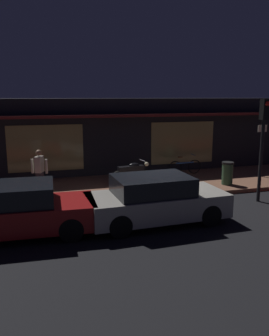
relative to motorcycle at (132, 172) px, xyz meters
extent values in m
plane|color=black|center=(-0.08, -3.03, -0.65)|extent=(60.00, 60.00, 0.00)
cube|color=brown|center=(-0.08, -0.03, -0.57)|extent=(18.00, 4.00, 0.15)
cube|color=black|center=(-0.08, 3.37, 1.15)|extent=(18.00, 2.80, 3.60)
cube|color=olive|center=(-3.28, 1.95, 0.85)|extent=(3.20, 0.04, 2.00)
cube|color=olive|center=(3.12, 1.95, 0.85)|extent=(3.20, 0.04, 2.00)
cube|color=#591919|center=(-0.08, 1.72, 2.20)|extent=(16.20, 0.50, 0.12)
cylinder|color=black|center=(-0.58, -0.09, -0.20)|extent=(0.61, 0.21, 0.60)
cylinder|color=black|center=(0.51, 0.08, -0.20)|extent=(0.61, 0.21, 0.60)
cube|color=black|center=(-0.03, -0.01, 0.08)|extent=(1.13, 0.45, 0.36)
ellipsoid|color=black|center=(0.11, 0.02, 0.28)|extent=(0.47, 0.31, 0.20)
sphere|color=#F9EDB7|center=(0.68, 0.11, 0.28)|extent=(0.18, 0.18, 0.18)
cylinder|color=gray|center=(0.48, 0.08, 0.45)|extent=(0.12, 0.55, 0.03)
torus|color=black|center=(2.35, 1.01, -0.17)|extent=(0.66, 0.07, 0.66)
torus|color=black|center=(3.34, 1.06, -0.17)|extent=(0.66, 0.07, 0.66)
cube|color=#1E478C|center=(2.85, 1.04, 0.05)|extent=(0.90, 0.09, 0.06)
cube|color=brown|center=(2.60, 1.03, 0.32)|extent=(0.20, 0.09, 0.06)
cylinder|color=#1E478C|center=(3.26, 1.06, 0.40)|extent=(0.05, 0.42, 0.02)
cube|color=#28232D|center=(-3.64, -0.61, -0.07)|extent=(0.29, 0.33, 0.85)
cube|color=#B2AD9E|center=(-3.64, -0.61, 0.64)|extent=(0.35, 0.43, 0.58)
sphere|color=#8C6647|center=(-3.64, -0.61, 1.06)|extent=(0.22, 0.22, 0.22)
cylinder|color=#B2AD9E|center=(-3.88, -0.51, 0.57)|extent=(0.12, 0.12, 0.52)
cylinder|color=#B2AD9E|center=(-3.40, -0.71, 0.57)|extent=(0.12, 0.12, 0.52)
cylinder|color=#47474C|center=(5.95, -0.21, 0.70)|extent=(0.09, 0.09, 2.40)
cube|color=beige|center=(5.95, -0.21, 1.65)|extent=(0.44, 0.03, 0.30)
cylinder|color=#2D4C33|center=(3.74, -1.15, -0.07)|extent=(0.44, 0.44, 0.85)
cylinder|color=black|center=(3.74, -1.15, 0.39)|extent=(0.48, 0.48, 0.08)
cylinder|color=black|center=(3.81, -3.13, 1.15)|extent=(0.12, 0.12, 3.60)
cube|color=black|center=(3.81, -3.13, 2.60)|extent=(0.24, 0.24, 0.70)
sphere|color=red|center=(3.81, -3.26, 2.80)|extent=(0.16, 0.16, 0.16)
cylinder|color=black|center=(-2.92, -3.25, -0.33)|extent=(0.65, 0.25, 0.64)
cylinder|color=black|center=(-3.00, -4.81, -0.33)|extent=(0.65, 0.25, 0.64)
cube|color=maroon|center=(-4.31, -3.96, -0.10)|extent=(4.19, 1.97, 0.68)
cube|color=black|center=(-4.46, -3.95, 0.45)|extent=(2.28, 1.71, 0.64)
cylinder|color=black|center=(0.92, -3.27, -0.33)|extent=(0.65, 0.24, 0.64)
cylinder|color=black|center=(0.97, -4.83, -0.33)|extent=(0.65, 0.24, 0.64)
cylinder|color=black|center=(-1.78, -3.36, -0.33)|extent=(0.65, 0.24, 0.64)
cylinder|color=black|center=(-1.73, -4.92, -0.33)|extent=(0.65, 0.24, 0.64)
cube|color=#9E998E|center=(-0.40, -4.09, -0.10)|extent=(4.15, 1.89, 0.68)
cube|color=black|center=(-0.55, -4.10, 0.45)|extent=(2.25, 1.67, 0.64)
camera|label=1|loc=(-3.84, -13.39, 3.04)|focal=37.32mm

